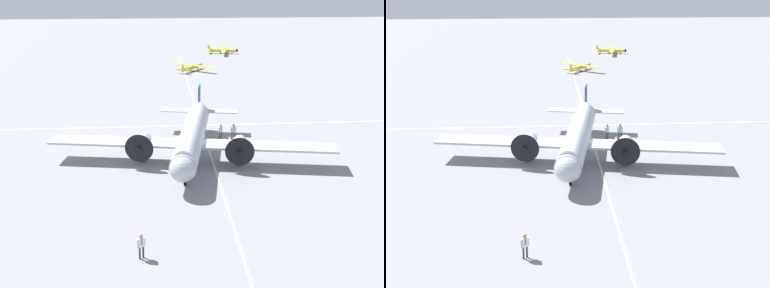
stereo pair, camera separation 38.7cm
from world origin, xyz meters
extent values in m
plane|color=gray|center=(0.00, 0.00, 0.00)|extent=(300.00, 300.00, 0.00)
cube|color=silver|center=(0.00, -1.95, 0.00)|extent=(120.00, 0.16, 0.01)
cube|color=silver|center=(10.74, 0.00, 0.00)|extent=(0.16, 120.00, 0.01)
cylinder|color=#ADB2BC|center=(0.00, 0.00, 2.26)|extent=(16.43, 5.06, 2.32)
cylinder|color=silver|center=(0.00, 0.00, 2.90)|extent=(15.53, 4.24, 1.62)
sphere|color=#ADB2BC|center=(-8.02, 1.39, 2.26)|extent=(2.20, 2.20, 2.20)
cylinder|color=#ADB2BC|center=(8.02, -1.39, 2.37)|extent=(3.35, 1.80, 1.27)
cube|color=#194799|center=(8.60, -1.49, 4.00)|extent=(1.78, 0.44, 2.67)
cube|color=#ADB2BC|center=(8.41, -1.45, 2.49)|extent=(3.05, 8.85, 0.10)
cube|color=#ADB2BC|center=(-1.17, 0.20, 1.97)|extent=(7.18, 27.26, 0.20)
cylinder|color=#ADB2BC|center=(-2.24, -4.31, 1.99)|extent=(2.95, 1.73, 1.27)
cylinder|color=black|center=(-3.74, -4.05, 1.99)|extent=(0.50, 2.64, 2.68)
sphere|color=black|center=(-3.88, -4.03, 1.99)|extent=(0.45, 0.45, 0.45)
cylinder|color=#ADB2BC|center=(-0.66, 4.81, 1.99)|extent=(2.95, 1.73, 1.27)
cylinder|color=black|center=(-2.16, 5.07, 1.99)|extent=(0.50, 2.64, 2.68)
sphere|color=black|center=(-2.30, 5.09, 1.99)|extent=(0.45, 0.45, 0.45)
cylinder|color=#4C4C51|center=(-1.96, -4.36, 1.01)|extent=(0.18, 0.18, 0.93)
cylinder|color=black|center=(-1.96, -4.36, 0.55)|extent=(1.14, 0.48, 1.10)
cylinder|color=#4C4C51|center=(-0.38, 4.76, 1.01)|extent=(0.18, 0.18, 0.93)
cylinder|color=black|center=(-0.38, 4.76, 0.55)|extent=(1.14, 0.48, 1.10)
cylinder|color=#4C4C51|center=(-6.26, 1.08, 0.78)|extent=(0.14, 0.14, 0.87)
cylinder|color=black|center=(-6.26, 1.08, 0.35)|extent=(0.72, 0.30, 0.70)
cylinder|color=#2D2D33|center=(-17.19, 4.47, 0.43)|extent=(0.12, 0.12, 0.86)
cylinder|color=#2D2D33|center=(-17.31, 4.69, 0.43)|extent=(0.12, 0.12, 0.86)
cube|color=white|center=(-17.25, 4.58, 1.18)|extent=(0.37, 0.45, 0.64)
sphere|color=tan|center=(-17.25, 4.58, 1.64)|extent=(0.29, 0.29, 0.29)
cylinder|color=white|center=(-17.13, 4.35, 1.14)|extent=(0.10, 0.10, 0.61)
cylinder|color=white|center=(-17.37, 4.80, 1.14)|extent=(0.10, 0.10, 0.61)
cube|color=navy|center=(-17.34, 4.53, 1.26)|extent=(0.03, 0.05, 0.41)
cylinder|color=#2D2D33|center=(5.22, -5.06, 0.44)|extent=(0.13, 0.13, 0.88)
cylinder|color=#2D2D33|center=(5.20, -4.81, 0.44)|extent=(0.13, 0.13, 0.88)
cube|color=silver|center=(5.21, -4.94, 1.21)|extent=(0.24, 0.44, 0.66)
sphere|color=#8C6647|center=(5.21, -4.94, 1.68)|extent=(0.29, 0.29, 0.29)
cylinder|color=silver|center=(5.23, -5.20, 1.17)|extent=(0.10, 0.10, 0.63)
cylinder|color=silver|center=(5.19, -4.67, 1.17)|extent=(0.10, 0.10, 0.63)
cube|color=navy|center=(5.11, -4.94, 1.29)|extent=(0.01, 0.06, 0.42)
cylinder|color=#473D2D|center=(5.57, -3.65, 0.42)|extent=(0.12, 0.12, 0.84)
cylinder|color=#473D2D|center=(5.42, -3.46, 0.42)|extent=(0.12, 0.12, 0.84)
cube|color=white|center=(5.49, -3.56, 1.15)|extent=(0.40, 0.43, 0.63)
sphere|color=tan|center=(5.49, -3.56, 1.61)|extent=(0.28, 0.28, 0.28)
cylinder|color=white|center=(5.65, -3.75, 1.12)|extent=(0.10, 0.10, 0.60)
cylinder|color=white|center=(5.34, -3.36, 1.12)|extent=(0.10, 0.10, 0.60)
cube|color=navy|center=(5.42, -3.62, 1.23)|extent=(0.04, 0.05, 0.40)
cube|color=maroon|center=(5.23, -4.77, 0.22)|extent=(0.43, 0.17, 0.44)
cube|color=#551515|center=(5.23, -4.77, 0.47)|extent=(0.15, 0.12, 0.02)
cube|color=#232328|center=(5.20, -5.30, 0.22)|extent=(0.48, 0.19, 0.44)
cube|color=black|center=(5.20, -5.30, 0.47)|extent=(0.17, 0.13, 0.02)
cylinder|color=yellow|center=(43.75, -3.32, 0.71)|extent=(5.14, 4.19, 0.72)
sphere|color=black|center=(46.21, -5.20, 0.71)|extent=(0.65, 0.65, 0.65)
cube|color=yellow|center=(44.01, -3.52, 1.04)|extent=(6.15, 7.61, 0.08)
cube|color=yellow|center=(41.45, -1.55, 1.29)|extent=(0.45, 0.37, 0.94)
cube|color=yellow|center=(41.45, -1.55, 0.82)|extent=(2.13, 2.58, 0.04)
cylinder|color=black|center=(45.42, -4.60, 0.14)|extent=(0.27, 0.23, 0.28)
cylinder|color=#4C4C51|center=(45.42, -4.60, 0.24)|extent=(0.06, 0.06, 0.21)
cylinder|color=black|center=(43.89, -2.59, 0.14)|extent=(0.27, 0.23, 0.28)
cylinder|color=#4C4C51|center=(43.89, -2.59, 0.24)|extent=(0.06, 0.06, 0.21)
cylinder|color=black|center=(43.09, -3.64, 0.14)|extent=(0.27, 0.23, 0.28)
cylinder|color=#4C4C51|center=(43.09, -3.64, 0.24)|extent=(0.06, 0.06, 0.21)
cylinder|color=yellow|center=(63.43, -11.70, 0.73)|extent=(1.80, 6.19, 0.75)
sphere|color=black|center=(62.87, -14.86, 0.73)|extent=(0.68, 0.68, 0.68)
cube|color=yellow|center=(63.37, -12.03, 1.06)|extent=(9.26, 2.53, 0.08)
cube|color=yellow|center=(63.94, -8.73, 1.33)|extent=(0.15, 0.55, 0.98)
cube|color=yellow|center=(63.94, -8.73, 0.84)|extent=(3.05, 0.99, 0.04)
cylinder|color=black|center=(63.05, -13.85, 0.14)|extent=(0.13, 0.29, 0.28)
cylinder|color=#4C4C51|center=(63.05, -13.85, 0.25)|extent=(0.06, 0.06, 0.21)
cylinder|color=black|center=(64.16, -11.48, 0.14)|extent=(0.13, 0.29, 0.28)
cylinder|color=#4C4C51|center=(64.16, -11.48, 0.25)|extent=(0.06, 0.06, 0.21)
cylinder|color=black|center=(62.81, -11.24, 0.14)|extent=(0.13, 0.29, 0.28)
cylinder|color=#4C4C51|center=(62.81, -11.24, 0.25)|extent=(0.06, 0.06, 0.21)
camera|label=1|loc=(-44.01, 3.40, 17.40)|focal=45.00mm
camera|label=2|loc=(-44.04, 3.02, 17.40)|focal=45.00mm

